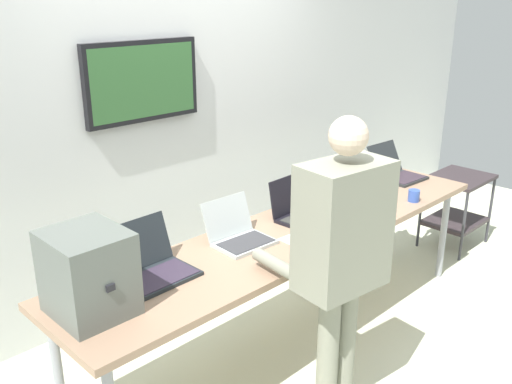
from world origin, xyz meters
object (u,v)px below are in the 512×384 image
workbench (296,237)px  laptop_station_0 (151,264)px  laptop_station_3 (355,188)px  storage_cart (457,200)px  laptop_station_4 (396,171)px  coffee_mug (414,196)px  person (341,249)px  equipment_box (88,273)px  laptop_station_1 (238,233)px  laptop_station_2 (300,209)px

workbench → laptop_station_0: laptop_station_0 is taller
laptop_station_3 → storage_cart: bearing=-5.8°
laptop_station_4 → coffee_mug: laptop_station_4 is taller
laptop_station_4 → person: 1.88m
equipment_box → laptop_station_0: (0.40, 0.10, -0.14)m
equipment_box → laptop_station_1: 1.00m
laptop_station_1 → person: person is taller
laptop_station_4 → coffee_mug: bearing=-134.9°
laptop_station_2 → storage_cart: (1.96, -0.15, -0.41)m
laptop_station_1 → laptop_station_3: bearing=-0.9°
laptop_station_0 → person: (0.57, -0.76, 0.15)m
laptop_station_4 → equipment_box: bearing=-178.2°
laptop_station_2 → laptop_station_3: 0.59m
laptop_station_2 → coffee_mug: laptop_station_2 is taller
laptop_station_0 → laptop_station_4: (2.29, -0.02, -0.00)m
workbench → equipment_box: (-1.36, 0.04, 0.25)m
coffee_mug → storage_cart: coffee_mug is taller
storage_cart → laptop_station_0: bearing=176.7°
person → coffee_mug: 1.40m
laptop_station_0 → laptop_station_3: laptop_station_0 is taller
equipment_box → person: 1.17m
workbench → laptop_station_0: size_ratio=8.27×
laptop_station_3 → coffee_mug: bearing=-60.4°
storage_cart → laptop_station_3: bearing=174.2°
laptop_station_2 → laptop_station_4: size_ratio=0.93×
workbench → laptop_station_2: size_ratio=8.55×
equipment_box → laptop_station_0: bearing=14.1°
equipment_box → laptop_station_2: size_ratio=1.06×
equipment_box → coffee_mug: (2.31, -0.29, -0.15)m
laptop_station_3 → laptop_station_0: bearing=178.7°
equipment_box → storage_cart: size_ratio=0.61×
laptop_station_3 → storage_cart: laptop_station_3 is taller
workbench → equipment_box: equipment_box is taller
person → laptop_station_1: bearing=88.7°
laptop_station_4 → laptop_station_2: bearing=-179.3°
laptop_station_2 → laptop_station_3: bearing=-0.8°
laptop_station_1 → laptop_station_3: size_ratio=0.97×
workbench → laptop_station_4: size_ratio=7.97×
equipment_box → person: size_ratio=0.24×
equipment_box → laptop_station_2: equipment_box is taller
laptop_station_1 → laptop_station_2: size_ratio=0.93×
laptop_station_1 → laptop_station_0: bearing=178.1°
laptop_station_1 → coffee_mug: size_ratio=4.15×
coffee_mug → laptop_station_1: bearing=164.4°
laptop_station_0 → laptop_station_4: 2.29m
laptop_station_2 → laptop_station_4: bearing=0.7°
workbench → laptop_station_3: laptop_station_3 is taller
equipment_box → laptop_station_0: size_ratio=1.03×
laptop_station_0 → laptop_station_3: 1.72m
laptop_station_1 → storage_cart: (2.49, -0.16, -0.41)m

